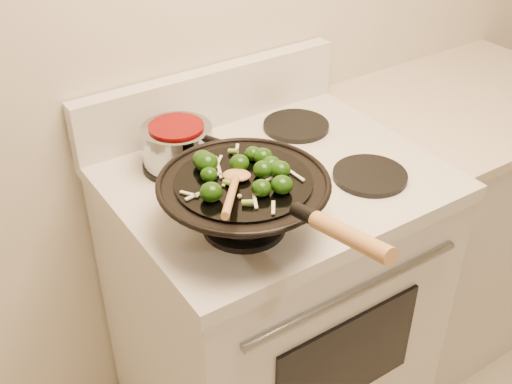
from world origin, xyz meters
TOP-DOWN VIEW (x-y plane):
  - stove at (-0.13, 1.17)m, footprint 0.78×0.67m
  - counter_unit at (0.63, 1.20)m, footprint 0.79×0.62m
  - wok at (-0.31, 1.02)m, footprint 0.36×0.60m
  - stirfry at (-0.30, 1.03)m, footprint 0.24×0.26m
  - wooden_spoon at (-0.36, 0.97)m, footprint 0.19×0.24m
  - saucepan at (-0.31, 1.32)m, footprint 0.18×0.26m

SIDE VIEW (x-z plane):
  - counter_unit at x=0.63m, z-range 0.00..0.91m
  - stove at x=-0.13m, z-range -0.07..1.01m
  - saucepan at x=-0.31m, z-range 0.93..1.04m
  - wok at x=-0.31m, z-range 0.89..1.10m
  - stirfry at x=-0.30m, z-range 1.04..1.08m
  - wooden_spoon at x=-0.36m, z-range 1.03..1.12m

